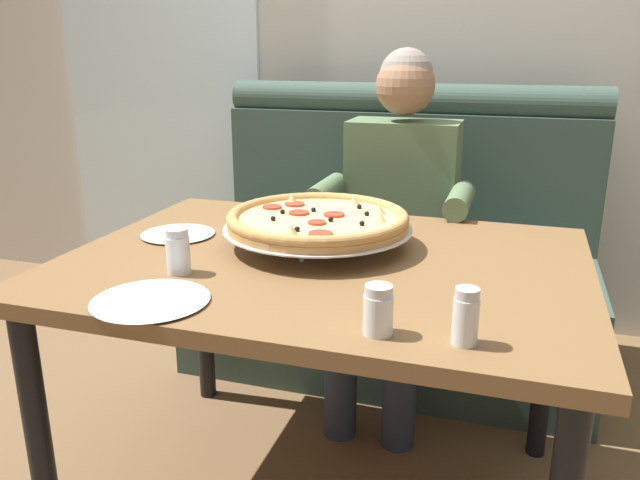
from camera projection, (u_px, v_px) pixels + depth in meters
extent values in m
cube|color=beige|center=(426.00, 18.00, 2.84)|extent=(6.00, 0.12, 2.80)
cube|color=white|center=(156.00, 21.00, 3.17)|extent=(1.10, 0.02, 2.80)
cube|color=#384C42|center=(385.00, 317.00, 2.55)|extent=(1.59, 0.60, 0.46)
cube|color=#384C42|center=(407.00, 187.00, 2.77)|extent=(1.59, 0.18, 0.65)
cylinder|color=#384C42|center=(411.00, 100.00, 2.66)|extent=(1.59, 0.14, 0.14)
cube|color=brown|center=(324.00, 265.00, 1.64)|extent=(1.33, 0.99, 0.04)
cylinder|color=black|center=(39.00, 441.00, 1.54)|extent=(0.06, 0.06, 0.71)
cylinder|color=black|center=(204.00, 309.00, 2.31)|extent=(0.06, 0.06, 0.71)
cylinder|color=black|center=(546.00, 355.00, 1.97)|extent=(0.06, 0.06, 0.71)
cube|color=#2D3342|center=(388.00, 267.00, 2.22)|extent=(0.34, 0.40, 0.15)
cylinder|color=#2D3342|center=(341.00, 373.00, 2.11)|extent=(0.11, 0.11, 0.46)
cylinder|color=#2D3342|center=(400.00, 383.00, 2.05)|extent=(0.11, 0.11, 0.46)
cube|color=#56704C|center=(402.00, 196.00, 2.36)|extent=(0.40, 0.22, 0.56)
cylinder|color=#56704C|center=(326.00, 191.00, 2.21)|extent=(0.08, 0.28, 0.08)
cylinder|color=#56704C|center=(459.00, 201.00, 2.08)|extent=(0.08, 0.28, 0.08)
sphere|color=#997051|center=(405.00, 85.00, 2.22)|extent=(0.21, 0.21, 0.21)
sphere|color=gray|center=(406.00, 75.00, 2.22)|extent=(0.19, 0.19, 0.19)
cylinder|color=silver|center=(301.00, 252.00, 1.61)|extent=(0.01, 0.01, 0.05)
cylinder|color=silver|center=(286.00, 227.00, 1.83)|extent=(0.01, 0.01, 0.05)
cylinder|color=silver|center=(365.00, 234.00, 1.76)|extent=(0.01, 0.01, 0.05)
torus|color=silver|center=(318.00, 230.00, 1.72)|extent=(0.28, 0.28, 0.01)
cylinder|color=silver|center=(318.00, 228.00, 1.72)|extent=(0.52, 0.52, 0.00)
cylinder|color=tan|center=(318.00, 224.00, 1.72)|extent=(0.49, 0.49, 0.02)
torus|color=tan|center=(318.00, 217.00, 1.71)|extent=(0.50, 0.50, 0.03)
cylinder|color=#E5C17A|center=(318.00, 219.00, 1.71)|extent=(0.43, 0.43, 0.01)
cylinder|color=red|center=(299.00, 213.00, 1.75)|extent=(0.06, 0.06, 0.01)
cylinder|color=red|center=(334.00, 215.00, 1.73)|extent=(0.06, 0.06, 0.01)
cylinder|color=red|center=(317.00, 222.00, 1.65)|extent=(0.05, 0.05, 0.01)
cylinder|color=red|center=(272.00, 207.00, 1.81)|extent=(0.05, 0.05, 0.01)
cylinder|color=red|center=(320.00, 234.00, 1.55)|extent=(0.06, 0.06, 0.01)
cylinder|color=red|center=(295.00, 204.00, 1.84)|extent=(0.06, 0.06, 0.01)
sphere|color=black|center=(367.00, 214.00, 1.72)|extent=(0.01, 0.01, 0.01)
sphere|color=black|center=(329.00, 219.00, 1.67)|extent=(0.01, 0.01, 0.01)
sphere|color=black|center=(359.00, 207.00, 1.80)|extent=(0.01, 0.01, 0.01)
sphere|color=black|center=(313.00, 210.00, 1.77)|extent=(0.01, 0.01, 0.01)
sphere|color=black|center=(273.00, 218.00, 1.68)|extent=(0.01, 0.01, 0.01)
sphere|color=black|center=(297.00, 229.00, 1.58)|extent=(0.01, 0.01, 0.01)
sphere|color=black|center=(362.00, 223.00, 1.63)|extent=(0.01, 0.01, 0.01)
sphere|color=black|center=(282.00, 212.00, 1.74)|extent=(0.01, 0.01, 0.01)
cone|color=#CCC675|center=(380.00, 210.00, 1.74)|extent=(0.04, 0.04, 0.02)
cone|color=#CCC675|center=(354.00, 200.00, 1.85)|extent=(0.04, 0.04, 0.02)
cone|color=#CCC675|center=(291.00, 229.00, 1.56)|extent=(0.04, 0.04, 0.02)
cone|color=#CCC675|center=(292.00, 199.00, 1.86)|extent=(0.04, 0.04, 0.02)
cone|color=#CCC675|center=(380.00, 217.00, 1.66)|extent=(0.04, 0.04, 0.02)
cylinder|color=white|center=(378.00, 315.00, 1.20)|extent=(0.06, 0.06, 0.08)
cylinder|color=silver|center=(378.00, 322.00, 1.20)|extent=(0.05, 0.05, 0.05)
cylinder|color=silver|center=(379.00, 290.00, 1.18)|extent=(0.05, 0.05, 0.02)
cylinder|color=white|center=(465.00, 321.00, 1.15)|extent=(0.05, 0.05, 0.09)
cylinder|color=#A82D19|center=(465.00, 329.00, 1.16)|extent=(0.04, 0.04, 0.06)
cylinder|color=silver|center=(467.00, 294.00, 1.14)|extent=(0.04, 0.04, 0.02)
cylinder|color=white|center=(178.00, 255.00, 1.52)|extent=(0.06, 0.06, 0.09)
cylinder|color=#4C6633|center=(179.00, 262.00, 1.52)|extent=(0.05, 0.05, 0.06)
cylinder|color=silver|center=(177.00, 233.00, 1.50)|extent=(0.05, 0.05, 0.02)
cylinder|color=white|center=(151.00, 301.00, 1.35)|extent=(0.18, 0.18, 0.01)
cone|color=white|center=(150.00, 297.00, 1.35)|extent=(0.25, 0.25, 0.01)
cylinder|color=white|center=(178.00, 234.00, 1.83)|extent=(0.15, 0.15, 0.01)
cone|color=white|center=(178.00, 231.00, 1.83)|extent=(0.21, 0.21, 0.01)
cylinder|color=black|center=(235.00, 213.00, 4.16)|extent=(0.02, 0.02, 0.44)
cylinder|color=black|center=(195.00, 214.00, 4.16)|extent=(0.02, 0.02, 0.44)
cylinder|color=black|center=(230.00, 224.00, 3.91)|extent=(0.02, 0.02, 0.44)
cylinder|color=black|center=(188.00, 224.00, 3.91)|extent=(0.02, 0.02, 0.44)
cylinder|color=black|center=(210.00, 184.00, 3.97)|extent=(0.40, 0.40, 0.02)
cube|color=black|center=(205.00, 156.00, 3.76)|extent=(0.31, 0.13, 0.42)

